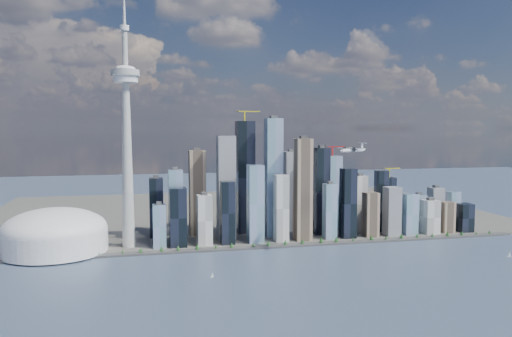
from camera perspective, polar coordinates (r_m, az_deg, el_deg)
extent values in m
plane|color=#313F56|center=(814.34, 7.33, -12.92)|extent=(4000.00, 4000.00, 0.00)
cube|color=#383838|center=(1043.36, 2.52, -8.85)|extent=(1100.00, 22.00, 4.00)
cube|color=#4C4C47|center=(1473.57, -2.17, -4.90)|extent=(1400.00, 900.00, 3.00)
cylinder|color=#3F2D1E|center=(1027.52, -24.42, -9.29)|extent=(1.00, 1.00, 2.40)
cone|color=#1E4518|center=(1026.69, -24.43, -9.10)|extent=(7.20, 7.20, 8.00)
cylinder|color=#3F2D1E|center=(1013.75, -19.56, -9.33)|extent=(1.00, 1.00, 2.40)
cone|color=#1E4518|center=(1012.90, -19.56, -9.13)|extent=(7.20, 7.20, 8.00)
cylinder|color=#3F2D1E|center=(1007.27, -14.59, -9.30)|extent=(1.00, 1.00, 2.40)
cone|color=#1E4518|center=(1006.42, -14.59, -9.10)|extent=(7.20, 7.20, 8.00)
cylinder|color=#3F2D1E|center=(1008.22, -9.60, -9.20)|extent=(1.00, 1.00, 2.40)
cone|color=#1E4518|center=(1007.37, -9.60, -9.01)|extent=(7.20, 7.20, 8.00)
cylinder|color=#3F2D1E|center=(1016.59, -4.65, -9.04)|extent=(1.00, 1.00, 2.40)
cone|color=#1E4518|center=(1015.75, -4.65, -8.84)|extent=(7.20, 7.20, 8.00)
cylinder|color=#3F2D1E|center=(1032.20, 0.17, -8.81)|extent=(1.00, 1.00, 2.40)
cone|color=#1E4518|center=(1031.37, 0.17, -8.62)|extent=(7.20, 7.20, 8.00)
cylinder|color=#3F2D1E|center=(1054.72, 4.81, -8.54)|extent=(1.00, 1.00, 2.40)
cone|color=#1E4518|center=(1053.91, 4.81, -8.35)|extent=(7.20, 7.20, 8.00)
cylinder|color=#3F2D1E|center=(1083.72, 9.23, -8.22)|extent=(1.00, 1.00, 2.40)
cone|color=#1E4518|center=(1082.93, 9.23, -8.04)|extent=(7.20, 7.20, 8.00)
cylinder|color=#3F2D1E|center=(1118.70, 13.38, -7.89)|extent=(1.00, 1.00, 2.40)
cone|color=#1E4518|center=(1117.93, 13.38, -7.71)|extent=(7.20, 7.20, 8.00)
cylinder|color=#3F2D1E|center=(1159.11, 17.26, -7.53)|extent=(1.00, 1.00, 2.40)
cone|color=#1E4518|center=(1158.37, 17.26, -7.36)|extent=(7.20, 7.20, 8.00)
cylinder|color=#3F2D1E|center=(1204.42, 20.85, -7.17)|extent=(1.00, 1.00, 2.40)
cone|color=#1E4518|center=(1203.71, 20.86, -7.00)|extent=(7.20, 7.20, 8.00)
cylinder|color=#3F2D1E|center=(1254.09, 24.17, -6.81)|extent=(1.00, 1.00, 2.40)
cone|color=#1E4518|center=(1253.40, 24.17, -6.65)|extent=(7.20, 7.20, 8.00)
cube|color=black|center=(1036.30, -8.85, -5.52)|extent=(34.00, 34.00, 121.00)
cube|color=#80ABC1|center=(1082.82, -9.05, -4.20)|extent=(30.00, 30.00, 153.99)
cube|color=silver|center=(1042.39, -6.08, -5.89)|extent=(30.00, 30.00, 104.50)
cube|color=tan|center=(1138.69, -6.74, -2.77)|extent=(36.00, 36.00, 192.49)
cube|color=slate|center=(1089.93, -3.55, -2.20)|extent=(38.00, 38.00, 225.49)
cube|color=black|center=(1047.81, -3.09, -5.06)|extent=(28.00, 28.00, 132.00)
cube|color=#80ABC1|center=(1055.83, -0.15, -4.07)|extent=(32.00, 32.00, 164.99)
cube|color=black|center=(1151.89, -1.30, -1.00)|extent=(40.00, 40.00, 258.49)
cube|color=#80ABC1|center=(1110.95, 2.05, -1.07)|extent=(36.00, 36.00, 263.99)
cube|color=silver|center=(1070.91, 2.73, -4.55)|extent=(28.00, 28.00, 142.99)
cube|color=tan|center=(1081.54, 5.55, -2.41)|extent=(34.00, 34.00, 219.99)
cube|color=slate|center=(1182.84, 3.93, -2.61)|extent=(30.00, 30.00, 186.99)
cube|color=black|center=(1147.86, 7.36, -2.58)|extent=(32.00, 32.00, 197.99)
cube|color=#80ABC1|center=(1107.14, 8.24, -4.86)|extent=(26.00, 26.00, 121.00)
cube|color=black|center=(1123.46, 10.64, -3.91)|extent=(30.00, 30.00, 153.99)
cube|color=#80ABC1|center=(1217.96, 8.67, -2.70)|extent=(34.00, 34.00, 175.99)
cube|color=silver|center=(1190.51, 11.88, -3.98)|extent=(28.00, 28.00, 132.00)
cube|color=tan|center=(1148.52, 12.91, -5.15)|extent=(30.00, 30.00, 99.00)
cube|color=slate|center=(1170.09, 15.13, -4.74)|extent=(32.00, 32.00, 110.00)
cube|color=black|center=(1211.41, 14.03, -3.61)|extent=(26.00, 26.00, 142.99)
cube|color=#80ABC1|center=(1195.57, 17.24, -4.99)|extent=(30.00, 30.00, 93.50)
cube|color=black|center=(1284.13, 14.90, -3.66)|extent=(28.00, 28.00, 121.00)
cube|color=#80ABC1|center=(1264.10, 18.06, -4.75)|extent=(30.00, 30.00, 82.50)
cube|color=silver|center=(1222.61, 19.27, -5.22)|extent=(34.00, 34.00, 77.00)
cube|color=tan|center=(1247.43, 21.02, -5.21)|extent=(28.00, 28.00, 71.50)
cube|color=slate|center=(1286.42, 19.80, -4.26)|extent=(30.00, 30.00, 99.00)
cube|color=black|center=(1273.36, 22.71, -5.19)|extent=(32.00, 32.00, 66.00)
cube|color=#80ABC1|center=(1311.97, 21.45, -4.39)|extent=(26.00, 26.00, 88.00)
cube|color=black|center=(1136.94, -11.25, -4.38)|extent=(30.00, 30.00, 132.00)
cube|color=#80ABC1|center=(1037.34, -11.05, -6.47)|extent=(26.00, 26.00, 88.00)
cube|color=gold|center=(1146.73, -1.32, 5.99)|extent=(3.00, 3.00, 22.00)
cube|color=gold|center=(1148.74, -0.91, 6.54)|extent=(55.00, 2.20, 2.20)
cube|color=#383838|center=(1143.91, -2.13, 6.64)|extent=(6.00, 4.00, 4.00)
cube|color=#A5171A|center=(1209.47, 8.73, 1.96)|extent=(3.00, 3.00, 22.00)
cube|color=#A5171A|center=(1211.69, 9.05, 2.48)|extent=(48.00, 2.20, 2.20)
cube|color=#383838|center=(1203.71, 8.09, 2.57)|extent=(6.00, 4.00, 4.00)
cube|color=gold|center=(1276.00, 14.97, -0.49)|extent=(3.00, 3.00, 22.00)
cube|color=gold|center=(1278.27, 15.25, 0.01)|extent=(45.00, 2.20, 2.20)
cube|color=#383838|center=(1268.70, 14.44, 0.09)|extent=(6.00, 4.00, 4.00)
cone|color=#9C9D98|center=(1040.73, -14.50, 0.51)|extent=(26.00, 26.00, 340.00)
cylinder|color=silver|center=(1042.90, -14.69, 9.86)|extent=(48.00, 48.00, 14.00)
cylinder|color=#9C9D98|center=(1044.10, -14.70, 10.52)|extent=(56.00, 56.00, 12.00)
ellipsoid|color=silver|center=(1044.97, -14.71, 10.95)|extent=(40.00, 40.00, 14.00)
cylinder|color=#9C9D98|center=(1050.25, -14.76, 13.12)|extent=(11.00, 11.00, 80.00)
cylinder|color=silver|center=(1057.02, -14.80, 15.27)|extent=(18.00, 18.00, 10.00)
cylinder|color=silver|center=(1064.55, -21.97, -7.65)|extent=(200.00, 200.00, 44.00)
ellipsoid|color=silver|center=(1060.23, -22.01, -6.48)|extent=(200.00, 200.00, 84.00)
cylinder|color=white|center=(965.51, 10.94, 2.06)|extent=(55.28, 30.43, 7.08)
cone|color=white|center=(943.35, 9.74, 2.02)|extent=(10.00, 9.67, 7.08)
cone|color=white|center=(988.92, 12.13, 2.10)|extent=(13.02, 11.05, 7.08)
cube|color=white|center=(963.70, 10.86, 2.28)|extent=(33.89, 60.04, 1.11)
cylinder|color=white|center=(955.74, 11.40, 2.14)|extent=(12.73, 8.70, 3.99)
cylinder|color=white|center=(971.89, 10.32, 2.20)|extent=(12.73, 8.70, 3.99)
cylinder|color=#3F3F3F|center=(950.74, 11.14, 2.14)|extent=(3.99, 8.19, 8.86)
cylinder|color=#3F3F3F|center=(966.97, 10.05, 2.19)|extent=(3.99, 8.19, 8.86)
cube|color=white|center=(986.12, 12.01, 2.50)|extent=(6.00, 3.39, 12.18)
cube|color=white|center=(985.92, 12.02, 2.86)|extent=(12.73, 20.14, 0.77)
cube|color=silver|center=(842.27, -5.08, -12.28)|extent=(5.69, 1.99, 0.75)
cylinder|color=#999999|center=(841.04, -5.08, -12.00)|extent=(0.22, 0.22, 8.40)
cube|color=silver|center=(1081.93, 26.92, -8.95)|extent=(6.96, 3.29, 0.89)
cylinder|color=#999999|center=(1080.78, 26.93, -8.69)|extent=(0.27, 0.27, 10.04)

